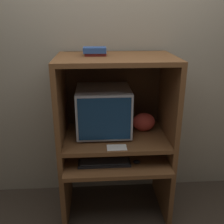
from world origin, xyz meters
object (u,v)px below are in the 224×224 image
object	(u,v)px
crt_monitor	(104,110)
book_stack	(95,51)
mouse	(137,162)
snack_bag	(144,122)
keyboard	(104,163)

from	to	relation	value
crt_monitor	book_stack	world-z (taller)	book_stack
crt_monitor	book_stack	bearing A→B (deg)	-167.39
crt_monitor	mouse	xyz separation A→B (m)	(0.26, -0.26, -0.37)
mouse	snack_bag	bearing A→B (deg)	70.30
mouse	book_stack	xyz separation A→B (m)	(-0.33, 0.24, 0.87)
crt_monitor	snack_bag	xyz separation A→B (m)	(0.36, 0.02, -0.13)
keyboard	mouse	xyz separation A→B (m)	(0.27, -0.00, 0.00)
crt_monitor	mouse	distance (m)	0.52
snack_bag	book_stack	world-z (taller)	book_stack
keyboard	snack_bag	distance (m)	0.52
book_stack	keyboard	bearing A→B (deg)	-76.57
snack_bag	book_stack	xyz separation A→B (m)	(-0.42, -0.04, 0.63)
mouse	crt_monitor	bearing A→B (deg)	135.52
crt_monitor	keyboard	xyz separation A→B (m)	(-0.01, -0.25, -0.37)
mouse	snack_bag	xyz separation A→B (m)	(0.10, 0.28, 0.24)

